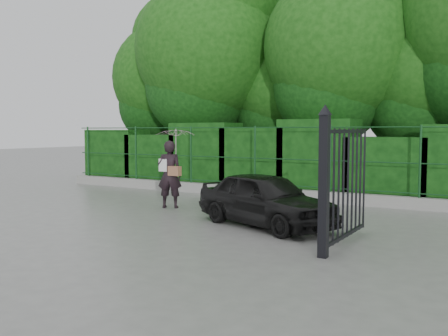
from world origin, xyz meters
The scene contains 8 objects.
ground centered at (0.00, 0.00, 0.00)m, with size 80.00×80.00×0.00m, color gray.
kerb centered at (0.00, 4.50, 0.15)m, with size 14.00×0.25×0.30m, color #9E9E99.
fence centered at (0.22, 4.50, 1.20)m, with size 14.13×0.06×1.80m.
hedge centered at (0.06, 5.50, 1.03)m, with size 14.20×1.20×2.29m.
trees centered at (1.14, 7.74, 4.62)m, with size 17.10×6.15×8.08m.
gate centered at (4.60, -0.72, 1.19)m, with size 0.22×2.33×2.36m.
woman centered at (-0.37, 1.56, 1.33)m, with size 1.00×0.99×2.03m.
car centered at (2.69, 0.62, 0.56)m, with size 1.32×3.29×1.12m, color black.
Camera 1 is at (7.24, -8.49, 1.97)m, focal length 40.00 mm.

